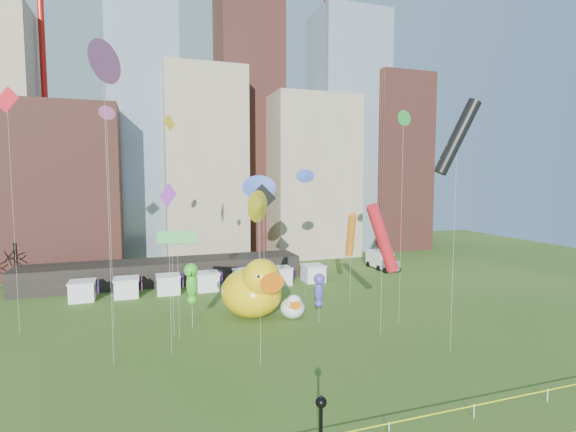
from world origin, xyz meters
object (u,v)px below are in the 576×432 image
object	(u,v)px
big_duck	(253,289)
small_duck	(293,307)
seahorse_purple	(319,287)
box_truck	(381,260)
seahorse_green	(192,280)

from	to	relation	value
big_duck	small_duck	size ratio (longest dim) A/B	2.44
seahorse_purple	box_truck	size ratio (longest dim) A/B	0.79
seahorse_green	box_truck	distance (m)	37.56
seahorse_purple	box_truck	xyz separation A→B (m)	(19.92, 21.19, -2.29)
big_duck	seahorse_green	size ratio (longest dim) A/B	1.40
big_duck	box_truck	bearing A→B (deg)	20.20
small_duck	seahorse_green	distance (m)	10.96
small_duck	box_truck	size ratio (longest dim) A/B	0.58
box_truck	seahorse_purple	bearing A→B (deg)	-133.23
small_duck	box_truck	bearing A→B (deg)	51.28
small_duck	seahorse_green	bearing A→B (deg)	-170.16
seahorse_purple	box_truck	distance (m)	29.18
small_duck	seahorse_green	size ratio (longest dim) A/B	0.58
seahorse_green	small_duck	bearing A→B (deg)	19.70
small_duck	seahorse_purple	size ratio (longest dim) A/B	0.73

